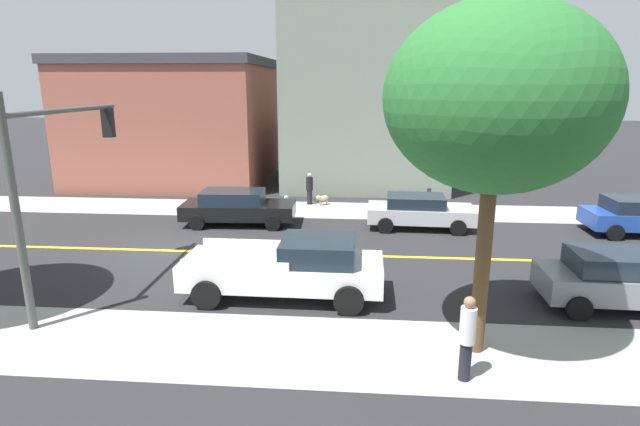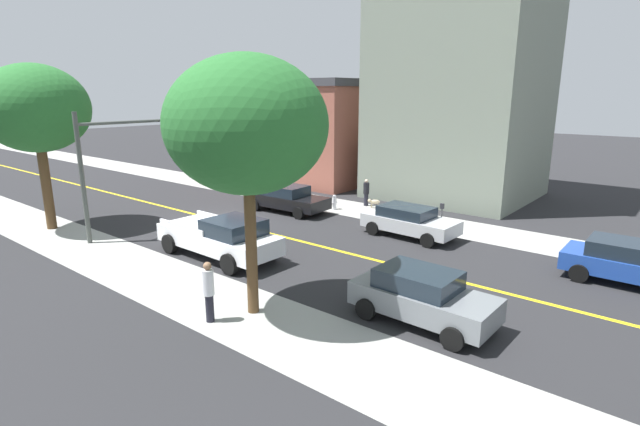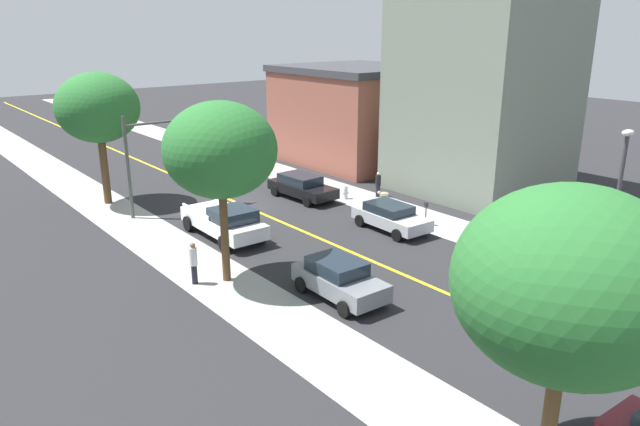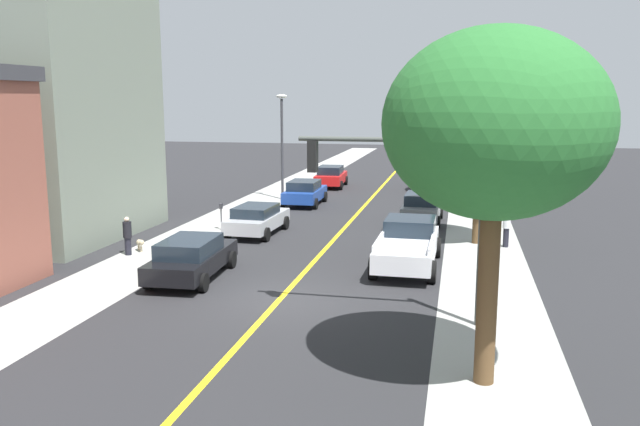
# 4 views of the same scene
# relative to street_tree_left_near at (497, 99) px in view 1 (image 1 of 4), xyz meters

# --- Properties ---
(ground_plane) EXTENTS (140.00, 140.00, 0.00)m
(ground_plane) POSITION_rel_street_tree_left_near_xyz_m (-6.24, -9.51, -5.57)
(ground_plane) COLOR #262628
(sidewalk_left) EXTENTS (3.20, 126.00, 0.01)m
(sidewalk_left) POSITION_rel_street_tree_left_near_xyz_m (-12.76, -9.51, -5.57)
(sidewalk_left) COLOR #9E9E99
(sidewalk_left) RESTS_ON ground
(sidewalk_right) EXTENTS (3.20, 126.00, 0.01)m
(sidewalk_right) POSITION_rel_street_tree_left_near_xyz_m (0.28, -9.51, -5.57)
(sidewalk_right) COLOR #9E9E99
(sidewalk_right) RESTS_ON ground
(road_centerline_stripe) EXTENTS (0.20, 126.00, 0.00)m
(road_centerline_stripe) POSITION_rel_street_tree_left_near_xyz_m (-6.24, -9.51, -5.57)
(road_centerline_stripe) COLOR yellow
(road_centerline_stripe) RESTS_ON ground
(pale_office_building) EXTENTS (10.25, 11.14, 7.35)m
(pale_office_building) POSITION_rel_street_tree_left_near_xyz_m (-20.02, -13.93, -1.88)
(pale_office_building) COLOR #935142
(pale_office_building) RESTS_ON ground
(brick_apartment_block) EXTENTS (9.22, 9.37, 15.28)m
(brick_apartment_block) POSITION_rel_street_tree_left_near_xyz_m (-20.02, -2.49, 2.09)
(brick_apartment_block) COLOR gray
(brick_apartment_block) RESTS_ON ground
(street_tree_left_near) EXTENTS (4.55, 4.55, 7.52)m
(street_tree_left_near) POSITION_rel_street_tree_left_near_xyz_m (0.00, 0.00, 0.00)
(street_tree_left_near) COLOR brown
(street_tree_left_near) RESTS_ON ground
(fire_hydrant) EXTENTS (0.44, 0.24, 0.85)m
(fire_hydrant) POSITION_rel_street_tree_left_near_xyz_m (-11.98, -6.10, -5.15)
(fire_hydrant) COLOR silver
(fire_hydrant) RESTS_ON ground
(parking_meter) EXTENTS (0.12, 0.18, 1.29)m
(parking_meter) POSITION_rel_street_tree_left_near_xyz_m (-12.00, 0.41, -4.72)
(parking_meter) COLOR #4C4C51
(parking_meter) RESTS_ON ground
(traffic_light_mast) EXTENTS (5.26, 0.32, 5.70)m
(traffic_light_mast) POSITION_rel_street_tree_left_near_xyz_m (-1.87, -10.66, -1.76)
(traffic_light_mast) COLOR #474C47
(traffic_light_mast) RESTS_ON ground
(black_sedan_left_curb) EXTENTS (2.29, 4.84, 1.47)m
(black_sedan_left_curb) POSITION_rel_street_tree_left_near_xyz_m (-9.93, -7.91, -4.80)
(black_sedan_left_curb) COLOR black
(black_sedan_left_curb) RESTS_ON ground
(silver_sedan_left_curb) EXTENTS (2.19, 4.40, 1.39)m
(silver_sedan_left_curb) POSITION_rel_street_tree_left_near_xyz_m (-9.98, -0.23, -4.83)
(silver_sedan_left_curb) COLOR #B7BABF
(silver_sedan_left_curb) RESTS_ON ground
(blue_sedan_left_curb) EXTENTS (2.12, 4.20, 1.49)m
(blue_sedan_left_curb) POSITION_rel_street_tree_left_near_xyz_m (-9.78, 8.42, -4.79)
(blue_sedan_left_curb) COLOR #1E429E
(blue_sedan_left_curb) RESTS_ON ground
(grey_sedan_right_curb) EXTENTS (2.09, 4.14, 1.55)m
(grey_sedan_right_curb) POSITION_rel_street_tree_left_near_xyz_m (-2.62, 4.25, -4.77)
(grey_sedan_right_curb) COLOR slate
(grey_sedan_right_curb) RESTS_ON ground
(white_pickup_truck) EXTENTS (2.37, 5.60, 1.72)m
(white_pickup_truck) POSITION_rel_street_tree_left_near_xyz_m (-2.61, -4.62, -4.70)
(white_pickup_truck) COLOR silver
(white_pickup_truck) RESTS_ON ground
(pedestrian_white_shirt) EXTENTS (0.32, 0.32, 1.82)m
(pedestrian_white_shirt) POSITION_rel_street_tree_left_near_xyz_m (1.24, -0.49, -4.59)
(pedestrian_white_shirt) COLOR black
(pedestrian_white_shirt) RESTS_ON ground
(pedestrian_black_shirt) EXTENTS (0.35, 0.35, 1.58)m
(pedestrian_black_shirt) POSITION_rel_street_tree_left_near_xyz_m (-13.87, -5.22, -4.75)
(pedestrian_black_shirt) COLOR black
(pedestrian_black_shirt) RESTS_ON ground
(small_dog) EXTENTS (0.60, 0.64, 0.54)m
(small_dog) POSITION_rel_street_tree_left_near_xyz_m (-13.69, -4.55, -5.22)
(small_dog) COLOR #C6B28C
(small_dog) RESTS_ON ground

